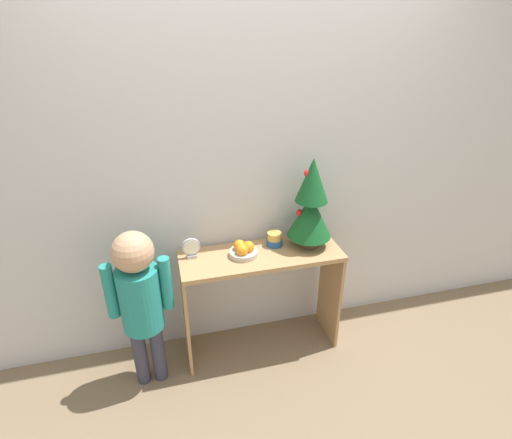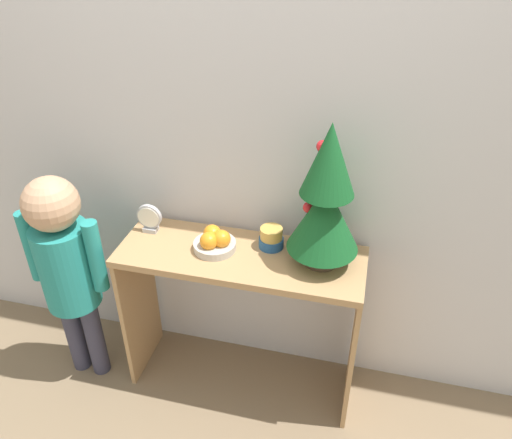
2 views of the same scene
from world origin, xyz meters
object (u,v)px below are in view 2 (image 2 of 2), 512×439
at_px(mini_tree, 326,200).
at_px(singing_bowl, 271,238).
at_px(fruit_bowl, 214,241).
at_px(desk_clock, 149,219).
at_px(child_figure, 65,260).

relative_size(mini_tree, singing_bowl, 5.68).
xyz_separation_m(fruit_bowl, desk_clock, (-0.31, 0.06, 0.03)).
bearing_deg(singing_bowl, mini_tree, -13.62).
height_order(fruit_bowl, child_figure, child_figure).
xyz_separation_m(mini_tree, fruit_bowl, (-0.44, -0.02, -0.25)).
xyz_separation_m(desk_clock, child_figure, (-0.32, -0.19, -0.14)).
height_order(mini_tree, fruit_bowl, mini_tree).
bearing_deg(singing_bowl, desk_clock, -178.44).
bearing_deg(child_figure, desk_clock, 29.84).
bearing_deg(mini_tree, singing_bowl, 166.38).
height_order(mini_tree, desk_clock, mini_tree).
bearing_deg(mini_tree, child_figure, -172.13).
relative_size(mini_tree, fruit_bowl, 3.34).
relative_size(fruit_bowl, child_figure, 0.17).
distance_m(singing_bowl, child_figure, 0.89).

